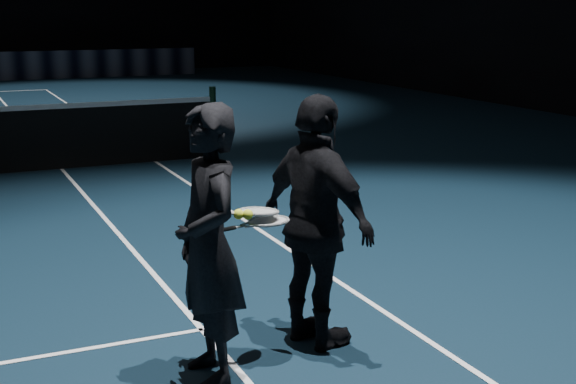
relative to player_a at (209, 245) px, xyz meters
name	(u,v)px	position (x,y,z in m)	size (l,w,h in m)	color
net_post_right	(213,123)	(2.47, 7.14, -0.32)	(0.10, 0.10, 1.10)	black
player_a	(209,245)	(0.00, 0.00, 0.00)	(0.63, 0.41, 1.73)	black
player_b	(317,223)	(0.83, 0.19, 0.00)	(1.01, 0.42, 1.73)	black
racket_lower	(269,221)	(0.44, 0.10, 0.08)	(0.68, 0.22, 0.03)	black
racket_upper	(258,211)	(0.38, 0.13, 0.14)	(0.68, 0.22, 0.03)	black
tennis_balls	(243,212)	(0.25, 0.06, 0.17)	(0.12, 0.10, 0.12)	gold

